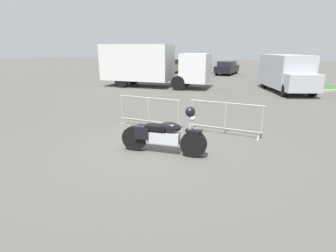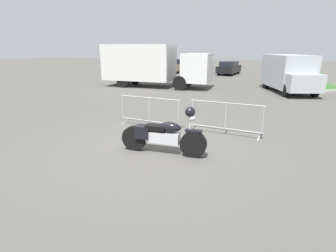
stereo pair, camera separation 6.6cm
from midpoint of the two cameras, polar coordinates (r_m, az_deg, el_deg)
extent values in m
plane|color=#54514C|center=(7.49, -3.14, -4.78)|extent=(120.00, 120.00, 0.00)
cylinder|color=black|center=(6.81, 5.81, -3.98)|extent=(0.69, 0.22, 0.68)
cylinder|color=black|center=(7.30, -7.05, -2.61)|extent=(0.69, 0.22, 0.68)
cube|color=silver|center=(6.98, -0.85, -2.47)|extent=(0.91, 0.30, 0.30)
ellipsoid|color=black|center=(6.83, 0.68, -0.25)|extent=(0.61, 0.30, 0.28)
cube|color=black|center=(6.96, -2.36, -0.31)|extent=(0.57, 0.32, 0.13)
cube|color=black|center=(7.13, -5.10, -1.21)|extent=(0.40, 0.36, 0.34)
cube|color=black|center=(6.69, 5.90, -1.07)|extent=(0.43, 0.17, 0.06)
cylinder|color=silver|center=(6.67, 5.03, 0.19)|extent=(0.04, 0.04, 0.48)
sphere|color=silver|center=(6.61, 5.53, 1.71)|extent=(0.17, 0.17, 0.17)
sphere|color=black|center=(6.58, 5.11, 3.09)|extent=(0.26, 0.26, 0.26)
cylinder|color=#9EA0A5|center=(9.26, -3.93, 6.14)|extent=(2.37, 0.27, 0.04)
cylinder|color=#9EA0A5|center=(9.45, -3.83, 1.07)|extent=(2.37, 0.27, 0.04)
cylinder|color=#9EA0A5|center=(9.95, -9.64, 4.17)|extent=(0.05, 0.05, 0.85)
cylinder|color=#9EA0A5|center=(9.35, -3.88, 3.58)|extent=(0.05, 0.05, 0.85)
cylinder|color=#9EA0A5|center=(8.86, 2.58, 2.87)|extent=(0.05, 0.05, 0.85)
cube|color=#9EA0A5|center=(10.05, -9.14, 0.74)|extent=(0.10, 0.44, 0.03)
cube|color=#9EA0A5|center=(9.05, 2.12, -0.84)|extent=(0.10, 0.44, 0.03)
cylinder|color=#9EA0A5|center=(8.56, 12.88, 4.88)|extent=(2.37, 0.27, 0.04)
cylinder|color=#9EA0A5|center=(8.76, 12.52, -0.56)|extent=(2.37, 0.27, 0.04)
cylinder|color=#9EA0A5|center=(8.96, 5.59, 2.95)|extent=(0.05, 0.05, 0.85)
cylinder|color=#9EA0A5|center=(8.65, 12.70, 2.13)|extent=(0.05, 0.05, 0.85)
cylinder|color=#9EA0A5|center=(8.49, 20.19, 1.22)|extent=(0.05, 0.05, 0.85)
cube|color=#9EA0A5|center=(9.10, 5.89, -0.83)|extent=(0.10, 0.44, 0.03)
cube|color=#9EA0A5|center=(8.67, 19.33, -2.61)|extent=(0.10, 0.44, 0.03)
cube|color=silver|center=(19.67, -6.22, 13.62)|extent=(5.05, 2.41, 2.50)
cube|color=silver|center=(18.32, 6.43, 12.46)|extent=(1.85, 2.22, 1.90)
cylinder|color=black|center=(19.56, 4.26, 9.98)|extent=(0.97, 0.30, 0.96)
cylinder|color=black|center=(17.71, 2.67, 9.31)|extent=(0.97, 0.30, 0.96)
cylinder|color=black|center=(21.00, -7.14, 10.36)|extent=(0.97, 0.30, 0.96)
cylinder|color=black|center=(19.29, -9.64, 9.70)|extent=(0.97, 0.30, 0.96)
cube|color=#B2B7BC|center=(18.84, 24.58, 10.84)|extent=(3.22, 4.53, 2.00)
cube|color=#B2B7BC|center=(16.63, 27.71, 8.23)|extent=(2.09, 1.47, 1.00)
cylinder|color=black|center=(17.42, 29.41, 6.69)|extent=(0.46, 0.76, 0.72)
cylinder|color=black|center=(16.70, 24.29, 7.01)|extent=(0.46, 0.76, 0.72)
cylinder|color=black|center=(20.36, 25.14, 8.40)|extent=(0.46, 0.76, 0.72)
cylinder|color=black|center=(19.75, 20.64, 8.69)|extent=(0.46, 0.76, 0.72)
cube|color=#236B38|center=(31.73, -3.72, 12.82)|extent=(2.43, 4.70, 0.73)
cube|color=#1E232B|center=(31.56, -3.89, 13.93)|extent=(1.98, 2.51, 0.52)
cylinder|color=black|center=(33.37, -3.55, 12.48)|extent=(0.32, 0.69, 0.67)
cylinder|color=black|center=(32.61, -1.19, 12.41)|extent=(0.32, 0.69, 0.67)
cylinder|color=black|center=(30.96, -6.36, 12.09)|extent=(0.32, 0.69, 0.67)
cylinder|color=black|center=(30.13, -3.89, 12.03)|extent=(0.32, 0.69, 0.67)
cube|color=tan|center=(30.77, 1.70, 12.71)|extent=(2.39, 4.62, 0.72)
cube|color=#1E232B|center=(30.59, 1.58, 13.84)|extent=(1.95, 2.47, 0.51)
cylinder|color=black|center=(32.39, 1.59, 12.37)|extent=(0.31, 0.68, 0.66)
cylinder|color=black|center=(31.75, 4.10, 12.25)|extent=(0.31, 0.68, 0.66)
cylinder|color=black|center=(29.88, -0.86, 12.02)|extent=(0.31, 0.68, 0.66)
cylinder|color=black|center=(29.19, 1.80, 11.91)|extent=(0.31, 0.68, 0.66)
cube|color=white|center=(29.76, 7.25, 12.36)|extent=(2.22, 4.29, 0.67)
cube|color=#1E232B|center=(29.59, 7.19, 13.45)|extent=(1.81, 2.29, 0.48)
cylinder|color=black|center=(31.25, 6.88, 12.07)|extent=(0.29, 0.63, 0.61)
cylinder|color=black|center=(30.77, 9.37, 11.90)|extent=(0.29, 0.63, 0.61)
cylinder|color=black|center=(28.83, 4.96, 11.75)|extent=(0.29, 0.63, 0.61)
cylinder|color=black|center=(28.31, 7.62, 11.58)|extent=(0.29, 0.63, 0.61)
cube|color=black|center=(29.28, 13.20, 12.00)|extent=(2.22, 4.29, 0.67)
cube|color=#1E232B|center=(29.11, 13.20, 13.10)|extent=(1.81, 2.29, 0.48)
cylinder|color=black|center=(30.75, 12.53, 11.73)|extent=(0.29, 0.63, 0.61)
cylinder|color=black|center=(30.41, 15.12, 11.50)|extent=(0.29, 0.63, 0.61)
cylinder|color=black|center=(28.24, 11.06, 11.41)|extent=(0.29, 0.63, 0.61)
cylinder|color=black|center=(27.87, 13.86, 11.17)|extent=(0.29, 0.63, 0.61)
cylinder|color=#262838|center=(22.81, -3.47, 10.80)|extent=(0.30, 0.30, 0.85)
cylinder|color=beige|center=(22.75, -3.50, 12.64)|extent=(0.42, 0.42, 0.62)
sphere|color=tan|center=(22.72, -3.52, 13.70)|extent=(0.22, 0.22, 0.22)
cylinder|color=#ADA89E|center=(21.87, 28.22, 7.69)|extent=(4.78, 4.78, 0.14)
cylinder|color=#38662D|center=(21.86, 28.25, 7.90)|extent=(4.40, 4.40, 0.02)
sphere|color=#286023|center=(22.11, 30.06, 8.77)|extent=(0.96, 0.96, 0.96)
sphere|color=#33702D|center=(22.77, 27.03, 9.19)|extent=(0.81, 0.81, 0.81)
sphere|color=#286023|center=(21.44, 29.14, 8.99)|extent=(1.19, 1.19, 1.19)
camera|label=1|loc=(0.03, -89.74, 0.08)|focal=28.00mm
camera|label=2|loc=(0.03, 90.26, -0.08)|focal=28.00mm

